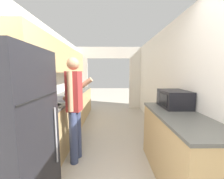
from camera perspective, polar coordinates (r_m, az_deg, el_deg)
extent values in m
cube|color=white|center=(3.00, -28.81, 1.71)|extent=(0.06, 7.22, 2.50)
cube|color=tan|center=(3.80, -19.91, 11.78)|extent=(0.32, 3.66, 0.68)
cube|color=white|center=(2.93, 24.94, 1.83)|extent=(0.06, 7.22, 2.50)
cube|color=white|center=(5.83, -13.17, 2.41)|extent=(0.65, 0.06, 2.05)
cube|color=white|center=(5.80, 10.37, 2.46)|extent=(0.65, 0.06, 2.05)
cube|color=white|center=(5.73, -1.47, 15.05)|extent=(3.02, 0.06, 0.45)
cube|color=tan|center=(2.61, -26.39, -17.14)|extent=(0.60, 0.76, 0.89)
cube|color=#565651|center=(2.46, -27.05, -7.23)|extent=(0.62, 0.78, 0.03)
cube|color=tan|center=(4.59, -14.42, -6.19)|extent=(0.60, 2.15, 0.89)
cube|color=#565651|center=(4.51, -14.58, -0.43)|extent=(0.62, 2.16, 0.03)
cube|color=#9EA3A8|center=(2.51, -26.37, -6.52)|extent=(0.42, 0.44, 0.00)
cube|color=tan|center=(2.24, 26.05, -21.28)|extent=(0.60, 1.47, 0.89)
cube|color=#565651|center=(2.07, 26.76, -9.83)|extent=(0.62, 1.49, 0.03)
cube|color=black|center=(1.80, -36.90, -14.56)|extent=(0.70, 0.79, 1.73)
cube|color=black|center=(1.52, -27.11, -2.82)|extent=(0.01, 0.75, 0.01)
cylinder|color=#99999E|center=(1.88, -22.24, -17.24)|extent=(0.02, 0.02, 0.69)
cube|color=black|center=(3.25, -20.39, -11.68)|extent=(0.62, 0.75, 0.93)
cube|color=black|center=(3.16, -14.89, -12.01)|extent=(0.01, 0.51, 0.28)
cylinder|color=#B7B7BC|center=(3.09, -14.67, -7.95)|extent=(0.02, 0.60, 0.02)
cube|color=black|center=(3.23, -25.65, -2.27)|extent=(0.04, 0.75, 0.14)
cylinder|color=#232328|center=(2.94, -19.57, -4.29)|extent=(0.16, 0.16, 0.01)
cylinder|color=#232328|center=(3.25, -17.70, -3.17)|extent=(0.16, 0.16, 0.01)
cylinder|color=#232328|center=(3.03, -24.02, -4.18)|extent=(0.16, 0.16, 0.01)
cylinder|color=#232328|center=(3.33, -21.80, -3.09)|extent=(0.16, 0.16, 0.01)
cylinder|color=#384266|center=(2.44, -15.71, -18.85)|extent=(0.15, 0.15, 0.86)
cylinder|color=#384266|center=(2.58, -14.15, -17.29)|extent=(0.15, 0.15, 0.86)
cube|color=maroon|center=(2.29, -15.51, -0.76)|extent=(0.24, 0.24, 0.64)
cylinder|color=tan|center=(2.16, -17.03, -0.86)|extent=(0.09, 0.09, 0.61)
cylinder|color=tan|center=(2.43, -14.18, 0.08)|extent=(0.55, 0.16, 0.42)
sphere|color=tan|center=(2.28, -15.88, 10.29)|extent=(0.20, 0.20, 0.20)
cube|color=black|center=(2.42, 24.39, -3.54)|extent=(0.39, 0.51, 0.27)
cube|color=black|center=(2.30, 20.46, -3.90)|extent=(0.01, 0.31, 0.19)
cube|color=#38383D|center=(2.51, 18.61, -2.93)|extent=(0.01, 0.10, 0.20)
cube|color=#B7B7BC|center=(3.86, -18.24, -1.51)|extent=(0.07, 0.20, 0.00)
cube|color=black|center=(3.71, -18.96, -1.75)|extent=(0.05, 0.11, 0.02)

